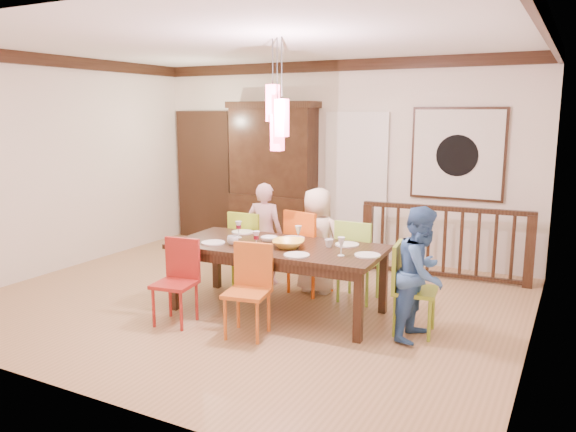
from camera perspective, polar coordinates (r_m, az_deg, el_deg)
The scene contains 37 objects.
floor at distance 6.63m, azimuth -3.95°, elevation -8.52°, with size 6.00×6.00×0.00m, color #A07B4D.
ceiling at distance 6.30m, azimuth -4.29°, elevation 17.25°, with size 6.00×6.00×0.00m, color white.
wall_back at distance 8.52m, azimuth 4.83°, elevation 5.73°, with size 6.00×6.00×0.00m, color beige.
wall_left at distance 8.28m, azimuth -22.11°, elevation 4.85°, with size 5.00×5.00×0.00m, color beige.
wall_right at distance 5.37m, azimuth 24.23°, elevation 2.00°, with size 5.00×5.00×0.00m, color beige.
crown_molding at distance 6.30m, azimuth -4.28°, elevation 16.52°, with size 6.00×5.00×0.16m, color black, non-canonical shape.
panel_door at distance 9.70m, azimuth -8.52°, elevation 3.87°, with size 1.04×0.07×2.24m, color black.
white_doorway at distance 8.40m, azimuth 6.89°, elevation 2.88°, with size 0.97×0.05×2.22m, color silver.
painting at distance 7.94m, azimuth 16.84°, elevation 6.05°, with size 1.25×0.06×1.25m.
pendant_cluster at distance 5.89m, azimuth -1.10°, elevation 10.01°, with size 0.27×0.21×1.14m.
dining_table at distance 6.08m, azimuth -1.05°, elevation -3.64°, with size 2.33×1.14×0.75m.
chair_far_left at distance 7.09m, azimuth -3.74°, elevation -2.67°, with size 0.44×0.44×0.95m.
chair_far_mid at distance 6.74m, azimuth 2.29°, elevation -2.98°, with size 0.55×0.55×1.02m.
chair_far_right at distance 6.51m, azimuth 7.20°, elevation -3.87°, with size 0.44×0.44×0.96m.
chair_near_left at distance 5.88m, azimuth -11.47°, elevation -6.09°, with size 0.45×0.45×0.87m.
chair_near_mid at distance 5.47m, azimuth -4.20°, elevation -7.03°, with size 0.47×0.47×0.90m.
chair_end_right at distance 5.65m, azimuth 12.82°, elevation -6.65°, with size 0.46×0.46×0.90m.
china_hutch at distance 8.79m, azimuth -1.53°, elevation 4.02°, with size 1.46×0.46×2.32m.
balustrade at distance 7.61m, azimuth 15.62°, elevation -2.46°, with size 2.19×0.26×0.96m.
person_far_left at distance 7.11m, azimuth -2.39°, elevation -1.77°, with size 0.47×0.31×1.29m, color #FFC2D4.
person_far_mid at distance 6.75m, azimuth 2.98°, elevation -2.50°, with size 0.62×0.41×1.28m, color beige.
person_end_right at distance 5.52m, azimuth 13.40°, elevation -5.68°, with size 0.63×0.49×1.29m, color #3A65A3.
serving_bowl at distance 5.92m, azimuth 0.05°, elevation -2.83°, with size 0.34×0.34×0.08m, color yellow.
small_bowl at distance 6.18m, azimuth -1.92°, elevation -2.38°, with size 0.19×0.19×0.06m, color white.
cup_left at distance 6.08m, azimuth -5.64°, elevation -2.47°, with size 0.12×0.12×0.10m, color silver.
cup_right at distance 5.96m, azimuth 4.18°, elevation -2.76°, with size 0.09×0.09×0.09m, color silver.
plate_far_left at distance 6.67m, azimuth -4.63°, elevation -1.64°, with size 0.26×0.26×0.01m, color white.
plate_far_mid at distance 6.32m, azimuth 0.52°, elevation -2.28°, with size 0.26×0.26×0.01m, color white.
plate_far_right at distance 6.06m, azimuth 6.03°, elevation -2.90°, with size 0.26×0.26×0.01m, color white.
plate_near_left at distance 6.17m, azimuth -7.61°, elevation -2.71°, with size 0.26×0.26×0.01m, color white.
plate_near_mid at distance 5.60m, azimuth 0.89°, elevation -3.99°, with size 0.26×0.26×0.01m, color white.
plate_end_right at distance 5.65m, azimuth 8.08°, elevation -3.96°, with size 0.26×0.26×0.01m, color white.
wine_glass_a at distance 6.40m, azimuth -5.04°, elevation -1.37°, with size 0.08×0.08×0.19m, color #590C19, non-canonical shape.
wine_glass_b at distance 6.12m, azimuth 1.05°, elevation -1.87°, with size 0.08×0.08×0.19m, color silver, non-canonical shape.
wine_glass_c at distance 5.86m, azimuth -3.24°, elevation -2.46°, with size 0.08×0.08×0.19m, color #590C19, non-canonical shape.
wine_glass_d at distance 5.60m, azimuth 5.43°, elevation -3.11°, with size 0.08×0.08×0.19m, color silver, non-canonical shape.
napkin at distance 5.75m, azimuth -3.41°, elevation -3.60°, with size 0.18×0.14×0.01m, color #D83359.
Camera 1 is at (3.31, -5.32, 2.17)m, focal length 35.00 mm.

